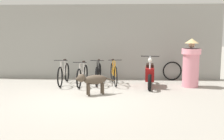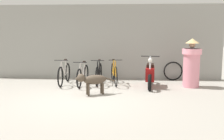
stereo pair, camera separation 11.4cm
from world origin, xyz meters
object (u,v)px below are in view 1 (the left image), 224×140
Objects in this scene: person_in_robes at (191,63)px; spare_tire_left at (172,71)px; bicycle_2 at (98,74)px; stray_dog at (93,80)px; bicycle_3 at (114,74)px; bicycle_1 at (82,75)px; bicycle_0 at (64,74)px; motorcycle at (150,74)px.

spare_tire_left is at bearing -113.49° from person_in_robes.
bicycle_2 reaches higher than stray_dog.
bicycle_3 is 2.35m from spare_tire_left.
stray_dog is 0.69× the size of person_in_robes.
bicycle_1 is 1.55m from stray_dog.
bicycle_3 is at bearing 84.67° from bicycle_2.
stray_dog is at bearing 23.01° from bicycle_1.
stray_dog is 3.72m from spare_tire_left.
bicycle_1 is at bearing -161.40° from spare_tire_left.
bicycle_2 is 1.07× the size of person_in_robes.
person_in_robes is (4.33, -0.24, 0.43)m from bicycle_0.
stray_dog is at bearing 36.83° from bicycle_0.
spare_tire_left is at bearing 111.32° from bicycle_1.
bicycle_0 is at bearing -97.37° from bicycle_3.
motorcycle is at bearing 62.42° from bicycle_3.
bicycle_0 is 1.09× the size of bicycle_3.
bicycle_2 is 1.55× the size of stray_dog.
motorcycle is at bearing -127.38° from spare_tire_left.
bicycle_0 is 1.03× the size of bicycle_1.
person_in_robes is (2.58, -0.32, 0.42)m from bicycle_3.
person_in_robes is at bearing 72.90° from bicycle_3.
bicycle_2 is 1.82m from motorcycle.
person_in_robes reaches higher than spare_tire_left.
motorcycle reaches higher than stray_dog.
bicycle_1 is 0.98× the size of motorcycle.
person_in_robes is (3.65, -0.10, 0.45)m from bicycle_1.
bicycle_0 is 1.76m from bicycle_3.
bicycle_3 is 2.26× the size of spare_tire_left.
bicycle_3 reaches higher than bicycle_2.
bicycle_3 is (1.07, 0.22, 0.03)m from bicycle_1.
bicycle_2 is (1.21, 0.13, -0.00)m from bicycle_0.
bicycle_0 reaches higher than stray_dog.
person_in_robes reaches higher than bicycle_2.
bicycle_0 is 2.01m from stray_dog.
person_in_robes is at bearing 86.08° from bicycle_0.
bicycle_1 reaches higher than stray_dog.
bicycle_2 reaches higher than spare_tire_left.
stray_dog is at bearing -136.88° from spare_tire_left.
bicycle_1 is 1.56× the size of stray_dog.
spare_tire_left reaches higher than stray_dog.
motorcycle is 2.17m from stray_dog.
bicycle_1 is 1.06× the size of bicycle_3.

